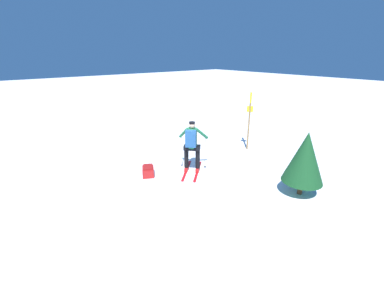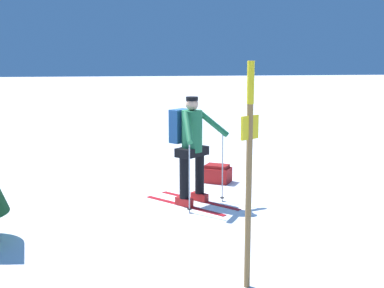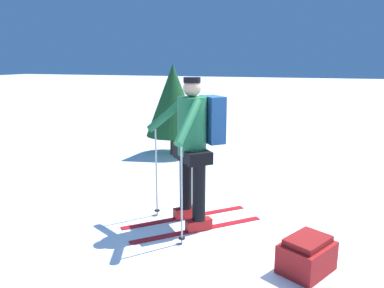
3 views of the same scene
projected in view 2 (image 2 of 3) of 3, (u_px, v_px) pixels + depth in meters
ground_plane at (175, 192)px, 9.35m from camera, size 80.00×80.00×0.00m
skier at (190, 142)px, 8.52m from camera, size 1.52×1.45×1.73m
dropped_backpack at (217, 174)px, 10.02m from camera, size 0.55×0.60×0.34m
trail_marker at (249, 157)px, 5.39m from camera, size 0.16×0.21×2.36m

